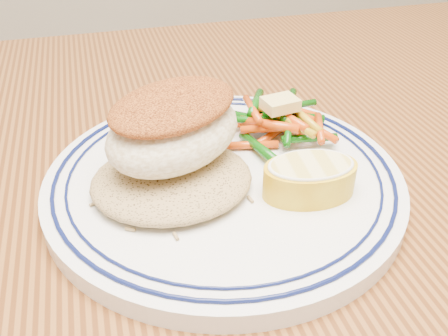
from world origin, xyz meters
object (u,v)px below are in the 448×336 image
(dining_table, at_px, (192,329))
(rice_pilaf, at_px, (172,176))
(vegetable_pile, at_px, (279,120))
(lemon_wedge, at_px, (310,177))
(fish_fillet, at_px, (174,125))
(plate, at_px, (224,179))

(dining_table, bearing_deg, rice_pilaf, 93.08)
(rice_pilaf, bearing_deg, vegetable_pile, 28.06)
(dining_table, distance_m, lemon_wedge, 0.16)
(dining_table, relative_size, vegetable_pile, 13.64)
(fish_fillet, bearing_deg, dining_table, -94.37)
(dining_table, bearing_deg, fish_fillet, 85.63)
(rice_pilaf, relative_size, fish_fillet, 0.88)
(vegetable_pile, xyz_separation_m, lemon_wedge, (-0.01, -0.09, 0.00))
(rice_pilaf, distance_m, lemon_wedge, 0.10)
(plate, distance_m, rice_pilaf, 0.05)
(rice_pilaf, xyz_separation_m, vegetable_pile, (0.10, 0.05, 0.00))
(fish_fillet, xyz_separation_m, vegetable_pile, (0.10, 0.04, -0.03))
(dining_table, xyz_separation_m, vegetable_pile, (0.10, 0.09, 0.13))
(fish_fillet, bearing_deg, vegetable_pile, 22.23)
(dining_table, relative_size, plate, 5.51)
(rice_pilaf, xyz_separation_m, fish_fillet, (0.01, 0.02, 0.03))
(fish_fillet, bearing_deg, rice_pilaf, -111.98)
(plate, height_order, lemon_wedge, lemon_wedge)
(dining_table, xyz_separation_m, rice_pilaf, (-0.00, 0.04, 0.12))
(plate, relative_size, fish_fillet, 2.04)
(lemon_wedge, bearing_deg, plate, 141.83)
(dining_table, xyz_separation_m, fish_fillet, (0.00, 0.05, 0.16))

